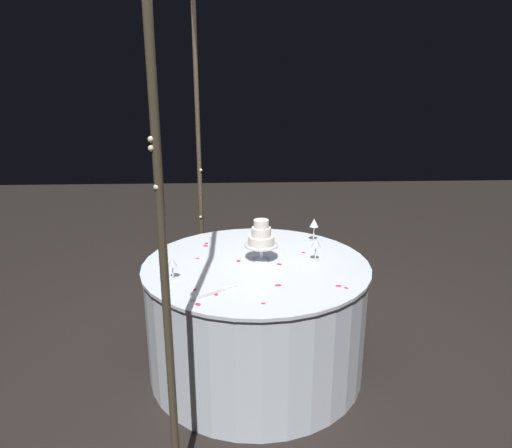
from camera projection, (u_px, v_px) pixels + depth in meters
The scene contains 26 objects.
ground_plane at pixel (256, 366), 3.18m from camera, with size 12.00×12.00×0.00m, color black.
decorative_arch at pixel (185, 132), 2.68m from camera, with size 2.05×0.06×2.51m.
main_table at pixel (256, 317), 3.06m from camera, with size 1.45×1.45×0.77m.
tiered_cake at pixel (261, 237), 2.96m from camera, with size 0.22×0.22×0.27m.
wine_glass_0 at pixel (316, 244), 2.95m from camera, with size 0.06×0.06×0.15m.
wine_glass_1 at pixel (259, 227), 3.29m from camera, with size 0.06×0.06×0.16m.
wine_glass_2 at pixel (172, 264), 2.68m from camera, with size 0.06×0.06×0.13m.
wine_glass_3 at pixel (314, 224), 3.31m from camera, with size 0.07×0.07×0.17m.
cake_knife at pixel (217, 292), 2.54m from camera, with size 0.19×0.25×0.01m.
rose_petal_0 at pixel (197, 258), 3.02m from camera, with size 0.03×0.02×0.00m, color #E02D47.
rose_petal_1 at pixel (206, 243), 3.30m from camera, with size 0.04×0.02×0.00m, color #E02D47.
rose_petal_2 at pixel (278, 285), 2.62m from camera, with size 0.04×0.03×0.00m, color #E02D47.
rose_petal_3 at pixel (279, 264), 2.93m from camera, with size 0.04×0.03×0.00m, color #E02D47.
rose_petal_4 at pixel (303, 252), 3.13m from camera, with size 0.03×0.02×0.00m, color #E02D47.
rose_petal_5 at pixel (248, 246), 3.25m from camera, with size 0.02×0.02×0.00m, color #E02D47.
rose_petal_6 at pixel (346, 288), 2.59m from camera, with size 0.03×0.02×0.00m, color #E02D47.
rose_petal_7 at pixel (251, 247), 3.23m from camera, with size 0.03×0.02×0.00m, color #E02D47.
rose_petal_8 at pixel (206, 246), 3.25m from camera, with size 0.04×0.03×0.00m, color #E02D47.
rose_petal_9 at pixel (198, 304), 2.40m from camera, with size 0.04×0.03×0.00m, color #E02D47.
rose_petal_10 at pixel (239, 261), 2.98m from camera, with size 0.04×0.03×0.00m, color #E02D47.
rose_petal_11 at pixel (339, 286), 2.62m from camera, with size 0.04×0.02×0.00m, color #E02D47.
rose_petal_12 at pixel (254, 249), 3.20m from camera, with size 0.03×0.02×0.00m, color #E02D47.
rose_petal_13 at pixel (216, 294), 2.51m from camera, with size 0.03×0.02×0.00m, color #E02D47.
rose_petal_14 at pixel (195, 290), 2.57m from camera, with size 0.03×0.02×0.00m, color #E02D47.
rose_petal_15 at pixel (269, 242), 3.32m from camera, with size 0.04×0.03×0.00m, color #E02D47.
rose_petal_16 at pixel (264, 303), 2.41m from camera, with size 0.03×0.02×0.00m, color #E02D47.
Camera 1 is at (-2.74, 0.13, 1.89)m, focal length 32.28 mm.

